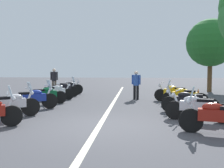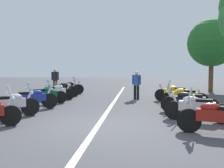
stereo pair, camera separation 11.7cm
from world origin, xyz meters
The scene contains 18 objects.
ground_plane centered at (0.00, 0.00, 0.00)m, with size 80.00×80.00×0.00m, color #424247.
lane_centre_stripe centered at (4.78, 0.00, 0.00)m, with size 21.19×0.16×0.01m, color beige.
motorcycle_left_row_1 centered at (0.96, 3.17, 0.47)m, with size 1.33×1.71×1.21m.
motorcycle_left_row_2 centered at (2.52, 3.09, 0.47)m, with size 1.39×1.81×1.21m.
motorcycle_left_row_3 centered at (4.08, 3.17, 0.45)m, with size 1.24×1.92×0.98m.
motorcycle_left_row_4 centered at (5.55, 3.19, 0.45)m, with size 1.15×1.98×0.98m.
motorcycle_left_row_5 centered at (7.09, 3.22, 0.47)m, with size 1.11×1.92×1.21m.
motorcycle_left_row_6 centered at (8.50, 3.28, 0.46)m, with size 1.13×1.87×1.01m.
motorcycle_right_row_0 centered at (-0.60, -3.14, 0.46)m, with size 0.87×1.99×1.20m.
motorcycle_right_row_1 centered at (0.97, -3.01, 0.45)m, with size 0.97×1.97×0.99m.
motorcycle_right_row_2 centered at (2.40, -3.08, 0.45)m, with size 0.89×2.07×0.98m.
motorcycle_right_row_3 centered at (4.07, -3.22, 0.46)m, with size 0.84×1.98×1.20m.
motorcycle_right_row_4 centered at (5.62, -3.10, 0.45)m, with size 0.92×2.09×0.99m.
traffic_cone_0 centered at (6.68, -4.51, 0.29)m, with size 0.36×0.36×0.61m.
traffic_cone_1 centered at (5.30, 4.18, 0.29)m, with size 0.36×0.36×0.61m.
bystander_0 centered at (9.45, 4.49, 1.00)m, with size 0.32×0.53×1.70m.
bystander_3 centered at (6.33, -1.13, 0.90)m, with size 0.32×0.48×1.55m.
roadside_tree_2 centered at (11.22, -6.48, 3.53)m, with size 3.41×3.41×5.25m.
Camera 2 is at (-6.84, -1.11, 1.66)m, focal length 38.78 mm.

